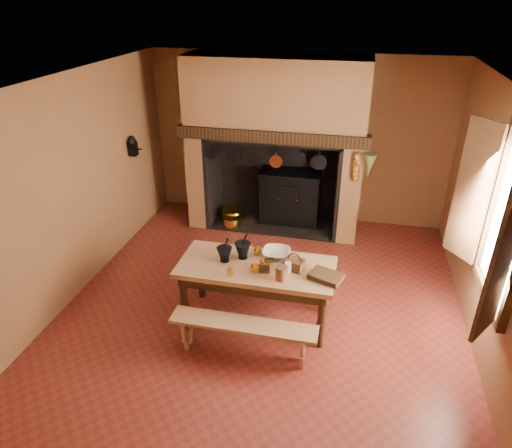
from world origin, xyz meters
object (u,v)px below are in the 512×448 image
at_px(work_table, 257,274).
at_px(bench_front, 243,331).
at_px(coffee_grinder, 265,266).
at_px(wicker_basket, 294,264).
at_px(mixing_bowl, 276,253).
at_px(iron_range, 291,196).

height_order(work_table, bench_front, work_table).
distance_m(bench_front, coffee_grinder, 0.77).
height_order(coffee_grinder, wicker_basket, wicker_basket).
xyz_separation_m(work_table, wicker_basket, (0.44, 0.02, 0.19)).
bearing_deg(wicker_basket, bench_front, -104.03).
xyz_separation_m(mixing_bowl, wicker_basket, (0.25, -0.23, 0.03)).
distance_m(work_table, mixing_bowl, 0.35).
relative_size(iron_range, mixing_bowl, 4.76).
bearing_deg(bench_front, wicker_basket, 56.42).
bearing_deg(bench_front, coffee_grinder, 77.97).
height_order(bench_front, mixing_bowl, mixing_bowl).
bearing_deg(coffee_grinder, wicker_basket, 9.95).
bearing_deg(coffee_grinder, mixing_bowl, 68.37).
bearing_deg(mixing_bowl, coffee_grinder, -101.81).
height_order(coffee_grinder, mixing_bowl, coffee_grinder).
height_order(work_table, coffee_grinder, coffee_grinder).
height_order(iron_range, mixing_bowl, iron_range).
xyz_separation_m(bench_front, wicker_basket, (0.44, 0.67, 0.52)).
relative_size(coffee_grinder, mixing_bowl, 0.54).
xyz_separation_m(iron_range, bench_front, (0.01, -3.39, -0.14)).
distance_m(coffee_grinder, wicker_basket, 0.35).
height_order(work_table, mixing_bowl, mixing_bowl).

